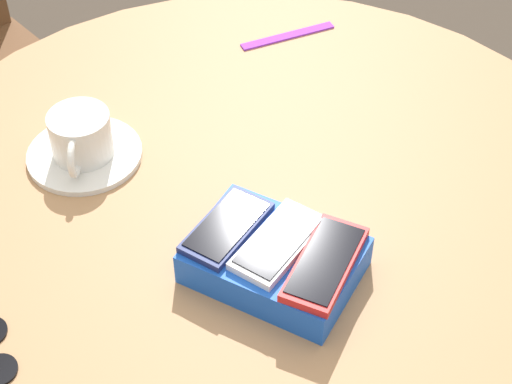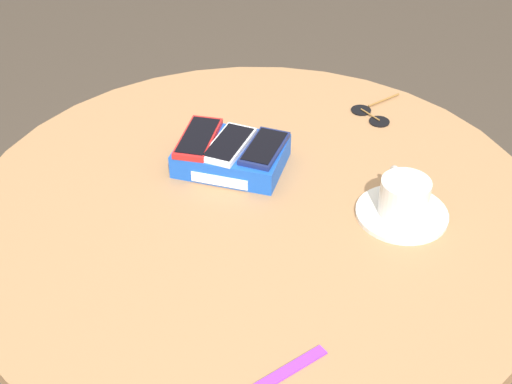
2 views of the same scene
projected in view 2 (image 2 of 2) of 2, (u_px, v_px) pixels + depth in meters
The scene contains 9 objects.
round_table at pixel (256, 251), 1.27m from camera, with size 0.98×0.98×0.76m.
phone_box at pixel (231, 156), 1.27m from camera, with size 0.19×0.14×0.04m.
phone_red at pixel (198, 138), 1.27m from camera, with size 0.07×0.14×0.01m.
phone_white at pixel (229, 144), 1.25m from camera, with size 0.07×0.13×0.01m.
phone_navy at pixel (265, 148), 1.24m from camera, with size 0.06×0.12×0.01m.
saucer at pixel (402, 214), 1.17m from camera, with size 0.15×0.15×0.01m, color silver.
coffee_cup at pixel (404, 195), 1.15m from camera, with size 0.08×0.10×0.06m.
lanyard_strap at pixel (277, 377), 0.91m from camera, with size 0.15×0.02×0.00m, color purple.
sunglasses at pixel (372, 114), 1.42m from camera, with size 0.08×0.14×0.01m.
Camera 2 is at (0.29, -0.90, 1.50)m, focal length 50.00 mm.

